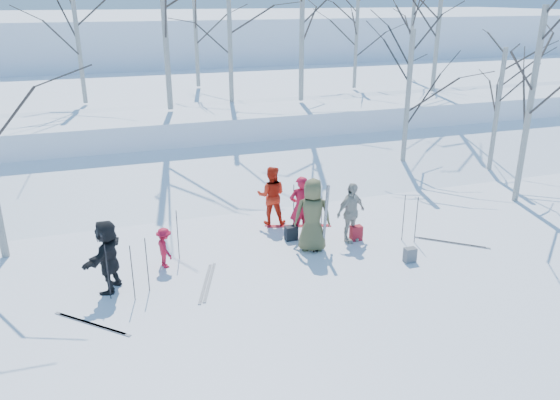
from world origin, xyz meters
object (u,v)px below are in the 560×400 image
object	(u,v)px
skier_cream_east	(351,213)
skier_grey_west	(108,256)
skier_red_north	(301,207)
dog	(312,241)
skier_red_seated	(165,248)
backpack_dark	(291,233)
backpack_grey	(410,255)
skier_redor_behind	(271,195)
skier_olive_center	(313,215)
backpack_red	(356,233)

from	to	relation	value
skier_cream_east	skier_grey_west	bearing A→B (deg)	166.18
skier_red_north	dog	size ratio (longest dim) A/B	3.17
skier_red_seated	backpack_dark	distance (m)	3.58
skier_red_seated	backpack_grey	distance (m)	6.21
skier_cream_east	skier_grey_west	size ratio (longest dim) A/B	0.98
skier_grey_west	backpack_grey	world-z (taller)	skier_grey_west
skier_redor_behind	dog	bearing A→B (deg)	123.37
skier_cream_east	dog	distance (m)	1.35
skier_olive_center	backpack_red	bearing A→B (deg)	-152.96
skier_cream_east	backpack_red	size ratio (longest dim) A/B	4.02
backpack_dark	backpack_red	bearing A→B (deg)	-19.31
skier_olive_center	skier_grey_west	world-z (taller)	skier_olive_center
skier_redor_behind	backpack_grey	distance (m)	4.44
skier_red_north	skier_redor_behind	distance (m)	1.26
skier_red_north	skier_red_seated	distance (m)	3.93
skier_red_north	skier_grey_west	bearing A→B (deg)	18.83
backpack_red	backpack_dark	distance (m)	1.81
skier_cream_east	skier_red_seated	bearing A→B (deg)	159.46
skier_red_seated	backpack_dark	world-z (taller)	skier_red_seated
skier_red_north	backpack_grey	world-z (taller)	skier_red_north
skier_olive_center	dog	size ratio (longest dim) A/B	3.53
skier_redor_behind	backpack_dark	size ratio (longest dim) A/B	4.41
skier_redor_behind	dog	world-z (taller)	skier_redor_behind
skier_cream_east	backpack_dark	bearing A→B (deg)	139.05
skier_red_seated	backpack_red	size ratio (longest dim) A/B	2.49
skier_red_north	skier_grey_west	world-z (taller)	skier_red_north
skier_red_north	dog	world-z (taller)	skier_red_north
skier_redor_behind	backpack_red	distance (m)	2.74
skier_redor_behind	skier_red_north	bearing A→B (deg)	132.76
skier_olive_center	skier_redor_behind	xyz separation A→B (m)	(-0.47, 2.07, -0.11)
skier_red_seated	skier_cream_east	distance (m)	5.06
skier_grey_west	backpack_dark	xyz separation A→B (m)	(4.88, 1.25, -0.66)
skier_red_seated	backpack_dark	bearing A→B (deg)	-95.42
skier_olive_center	backpack_grey	xyz separation A→B (m)	(2.11, -1.47, -0.80)
skier_cream_east	backpack_dark	xyz separation A→B (m)	(-1.52, 0.59, -0.64)
skier_red_north	skier_red_seated	world-z (taller)	skier_red_north
skier_redor_behind	skier_red_seated	xyz separation A→B (m)	(-3.37, -1.82, -0.36)
skier_redor_behind	backpack_grey	size ratio (longest dim) A/B	4.65
skier_redor_behind	skier_red_seated	size ratio (longest dim) A/B	1.69
skier_red_north	skier_red_seated	bearing A→B (deg)	13.53
dog	backpack_grey	world-z (taller)	dog
dog	backpack_dark	xyz separation A→B (m)	(-0.33, 0.78, -0.04)
backpack_grey	backpack_dark	xyz separation A→B (m)	(-2.42, 2.24, 0.01)
backpack_grey	skier_olive_center	bearing A→B (deg)	145.07
dog	skier_red_seated	bearing A→B (deg)	-25.75
backpack_red	skier_redor_behind	bearing A→B (deg)	134.39
skier_redor_behind	skier_grey_west	size ratio (longest dim) A/B	1.02
skier_grey_west	backpack_red	size ratio (longest dim) A/B	4.11
dog	backpack_red	size ratio (longest dim) A/B	1.34
backpack_red	backpack_grey	distance (m)	1.79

